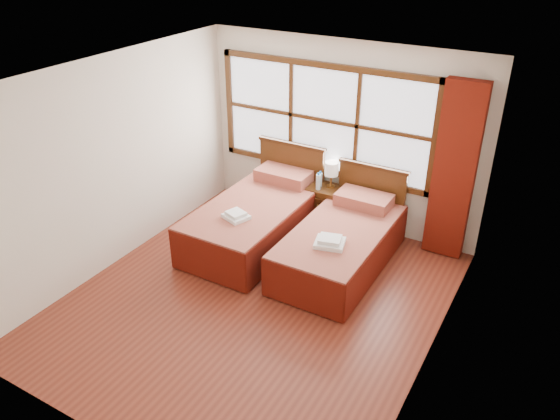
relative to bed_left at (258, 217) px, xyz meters
The scene contains 15 objects.
floor 1.43m from the bed_left, 59.67° to the right, with size 4.50×4.50×0.00m, color maroon.
ceiling 2.65m from the bed_left, 59.67° to the right, with size 4.50×4.50×0.00m, color white.
wall_back 1.59m from the bed_left, 56.43° to the left, with size 4.00×4.00×0.00m, color silver.
wall_left 2.01m from the bed_left, 137.40° to the right, with size 4.50×4.50×0.00m, color silver.
wall_right 3.11m from the bed_left, 23.89° to the right, with size 4.50×4.50×0.00m, color silver.
window 1.61m from the bed_left, 66.13° to the left, with size 3.16×0.06×1.56m.
curtain 2.61m from the bed_left, 21.68° to the left, with size 0.50×0.16×2.30m, color maroon.
bed_left is the anchor object (origin of this frame).
bed_right 1.25m from the bed_left, ahead, with size 1.06×2.08×1.03m.
nightstand 1.01m from the bed_left, 52.16° to the left, with size 0.45×0.45×0.60m.
towels_left 0.61m from the bed_left, 88.05° to the right, with size 0.37×0.35×0.09m.
towels_right 1.39m from the bed_left, 19.83° to the right, with size 0.40×0.37×0.10m.
lamp 1.21m from the bed_left, 51.72° to the left, with size 0.19×0.19×0.37m.
bottle_near 0.97m from the bed_left, 51.35° to the left, with size 0.07×0.07×0.25m.
bottle_far 1.03m from the bed_left, 56.15° to the left, with size 0.06×0.06×0.23m.
Camera 1 is at (2.79, -4.27, 3.94)m, focal length 35.00 mm.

